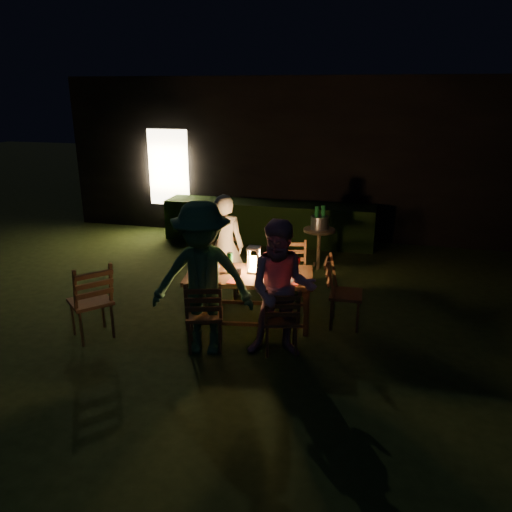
% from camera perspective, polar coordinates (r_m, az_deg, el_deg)
% --- Properties ---
extents(garden_envelope, '(40.00, 40.00, 3.20)m').
position_cam_1_polar(garden_envelope, '(12.10, 6.34, 11.93)').
color(garden_envelope, black).
rests_on(garden_envelope, ground).
extents(dining_table, '(1.73, 1.05, 0.68)m').
position_cam_1_polar(dining_table, '(6.48, -0.75, -2.60)').
color(dining_table, '#55321C').
rests_on(dining_table, ground).
extents(chair_near_left, '(0.53, 0.55, 0.95)m').
position_cam_1_polar(chair_near_left, '(5.97, -5.83, -8.01)').
color(chair_near_left, '#55321C').
rests_on(chair_near_left, ground).
extents(chair_near_right, '(0.49, 0.51, 0.89)m').
position_cam_1_polar(chair_near_right, '(5.88, 2.90, -8.54)').
color(chair_near_right, '#55321C').
rests_on(chair_near_right, ground).
extents(chair_far_left, '(0.48, 0.51, 0.95)m').
position_cam_1_polar(chair_far_left, '(7.36, -3.61, -2.68)').
color(chair_far_left, '#55321C').
rests_on(chair_far_left, ground).
extents(chair_far_right, '(0.48, 0.50, 0.89)m').
position_cam_1_polar(chair_far_right, '(7.28, 4.19, -3.07)').
color(chair_far_right, '#55321C').
rests_on(chair_far_right, ground).
extents(chair_end, '(0.47, 0.44, 0.96)m').
position_cam_1_polar(chair_end, '(6.60, 10.00, -5.50)').
color(chair_end, '#55321C').
rests_on(chair_end, ground).
extents(chair_spare, '(0.68, 0.68, 1.04)m').
position_cam_1_polar(chair_spare, '(6.51, -18.20, -6.32)').
color(chair_spare, '#55321C').
rests_on(chair_spare, ground).
extents(person_house_side, '(0.62, 0.45, 1.55)m').
position_cam_1_polar(person_house_side, '(7.24, -3.63, 1.07)').
color(person_house_side, beige).
rests_on(person_house_side, ground).
extents(person_opp_right, '(0.87, 0.73, 1.62)m').
position_cam_1_polar(person_opp_right, '(5.61, 2.95, -3.88)').
color(person_opp_right, '#B47B8F').
rests_on(person_opp_right, ground).
extents(person_opp_left, '(1.25, 0.84, 1.80)m').
position_cam_1_polar(person_opp_left, '(5.68, -6.15, -2.69)').
color(person_opp_left, '#2D5A38').
rests_on(person_opp_left, ground).
extents(lantern, '(0.16, 0.16, 0.35)m').
position_cam_1_polar(lantern, '(6.44, -0.27, -0.59)').
color(lantern, white).
rests_on(lantern, dining_table).
extents(plate_far_left, '(0.25, 0.25, 0.01)m').
position_cam_1_polar(plate_far_left, '(6.73, -5.23, -1.17)').
color(plate_far_left, white).
rests_on(plate_far_left, dining_table).
extents(plate_near_left, '(0.25, 0.25, 0.01)m').
position_cam_1_polar(plate_near_left, '(6.32, -5.93, -2.51)').
color(plate_near_left, white).
rests_on(plate_near_left, dining_table).
extents(plate_far_right, '(0.25, 0.25, 0.01)m').
position_cam_1_polar(plate_far_right, '(6.63, 3.32, -1.44)').
color(plate_far_right, white).
rests_on(plate_far_right, dining_table).
extents(plate_near_right, '(0.25, 0.25, 0.01)m').
position_cam_1_polar(plate_near_right, '(6.21, 3.17, -2.82)').
color(plate_near_right, white).
rests_on(plate_near_right, dining_table).
extents(wineglass_a, '(0.06, 0.06, 0.18)m').
position_cam_1_polar(wineglass_a, '(6.72, -3.06, -0.42)').
color(wineglass_a, '#59070F').
rests_on(wineglass_a, dining_table).
extents(wineglass_b, '(0.06, 0.06, 0.18)m').
position_cam_1_polar(wineglass_b, '(6.42, -7.28, -1.47)').
color(wineglass_b, '#59070F').
rests_on(wineglass_b, dining_table).
extents(wineglass_c, '(0.06, 0.06, 0.18)m').
position_cam_1_polar(wineglass_c, '(6.14, 1.76, -2.28)').
color(wineglass_c, '#59070F').
rests_on(wineglass_c, dining_table).
extents(wineglass_d, '(0.06, 0.06, 0.18)m').
position_cam_1_polar(wineglass_d, '(6.56, 4.80, -0.94)').
color(wineglass_d, '#59070F').
rests_on(wineglass_d, dining_table).
extents(wineglass_e, '(0.06, 0.06, 0.18)m').
position_cam_1_polar(wineglass_e, '(6.15, -1.98, -2.23)').
color(wineglass_e, silver).
rests_on(wineglass_e, dining_table).
extents(bottle_table, '(0.07, 0.07, 0.28)m').
position_cam_1_polar(bottle_table, '(6.43, -2.98, -0.81)').
color(bottle_table, '#0F471E').
rests_on(bottle_table, dining_table).
extents(napkin_left, '(0.18, 0.14, 0.01)m').
position_cam_1_polar(napkin_left, '(6.17, -2.45, -2.99)').
color(napkin_left, red).
rests_on(napkin_left, dining_table).
extents(napkin_right, '(0.18, 0.14, 0.01)m').
position_cam_1_polar(napkin_right, '(6.14, 4.07, -3.14)').
color(napkin_right, red).
rests_on(napkin_right, dining_table).
extents(phone, '(0.14, 0.07, 0.01)m').
position_cam_1_polar(phone, '(6.27, -6.70, -2.78)').
color(phone, black).
rests_on(phone, dining_table).
extents(side_table, '(0.53, 0.53, 0.72)m').
position_cam_1_polar(side_table, '(8.48, 7.23, 2.53)').
color(side_table, olive).
rests_on(side_table, ground).
extents(ice_bucket, '(0.30, 0.30, 0.22)m').
position_cam_1_polar(ice_bucket, '(8.42, 7.28, 3.80)').
color(ice_bucket, '#A5A8AD').
rests_on(ice_bucket, side_table).
extents(bottle_bucket_a, '(0.07, 0.07, 0.32)m').
position_cam_1_polar(bottle_bucket_a, '(8.38, 6.92, 4.09)').
color(bottle_bucket_a, '#0F471E').
rests_on(bottle_bucket_a, side_table).
extents(bottle_bucket_b, '(0.07, 0.07, 0.32)m').
position_cam_1_polar(bottle_bucket_b, '(8.45, 7.67, 4.17)').
color(bottle_bucket_b, '#0F471E').
rests_on(bottle_bucket_b, side_table).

